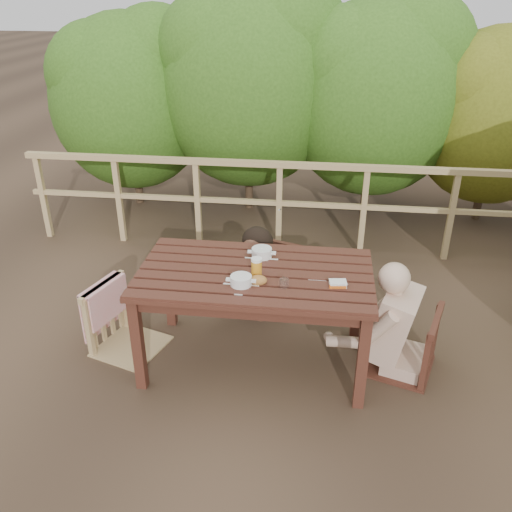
# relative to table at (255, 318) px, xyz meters

# --- Properties ---
(ground) EXTENTS (60.00, 60.00, 0.00)m
(ground) POSITION_rel_table_xyz_m (0.00, 0.00, -0.39)
(ground) COLOR #4A3625
(ground) RESTS_ON ground
(table) EXTENTS (1.70, 0.96, 0.79)m
(table) POSITION_rel_table_xyz_m (0.00, 0.00, 0.00)
(table) COLOR #3B1C14
(table) RESTS_ON ground
(chair_left) EXTENTS (0.64, 0.64, 1.03)m
(chair_left) POSITION_rel_table_xyz_m (-1.03, 0.03, 0.12)
(chair_left) COLOR tan
(chair_left) RESTS_ON ground
(chair_far) EXTENTS (0.65, 0.65, 1.03)m
(chair_far) POSITION_rel_table_xyz_m (-0.02, 0.86, 0.12)
(chair_far) COLOR #3B1C14
(chair_far) RESTS_ON ground
(chair_right) EXTENTS (0.62, 0.62, 0.98)m
(chair_right) POSITION_rel_table_xyz_m (1.12, 0.06, 0.10)
(chair_right) COLOR #3B1C14
(chair_right) RESTS_ON ground
(woman) EXTENTS (0.68, 0.75, 1.24)m
(woman) POSITION_rel_table_xyz_m (-0.02, 0.88, 0.23)
(woman) COLOR black
(woman) RESTS_ON ground
(diner_right) EXTENTS (0.86, 0.77, 1.43)m
(diner_right) POSITION_rel_table_xyz_m (1.15, 0.06, 0.32)
(diner_right) COLOR tan
(diner_right) RESTS_ON ground
(railing) EXTENTS (5.60, 0.10, 1.01)m
(railing) POSITION_rel_table_xyz_m (0.00, 2.00, 0.11)
(railing) COLOR tan
(railing) RESTS_ON ground
(hedge_row) EXTENTS (6.60, 1.60, 3.80)m
(hedge_row) POSITION_rel_table_xyz_m (0.40, 3.20, 1.51)
(hedge_row) COLOR #2E5216
(hedge_row) RESTS_ON ground
(soup_near) EXTENTS (0.25, 0.25, 0.08)m
(soup_near) POSITION_rel_table_xyz_m (-0.07, -0.21, 0.44)
(soup_near) COLOR white
(soup_near) RESTS_ON table
(soup_far) EXTENTS (0.26, 0.26, 0.09)m
(soup_far) POSITION_rel_table_xyz_m (0.02, 0.23, 0.44)
(soup_far) COLOR silver
(soup_far) RESTS_ON table
(bread_roll) EXTENTS (0.12, 0.09, 0.07)m
(bread_roll) POSITION_rel_table_xyz_m (0.05, -0.16, 0.43)
(bread_roll) COLOR #9D652E
(bread_roll) RESTS_ON table
(beer_glass) EXTENTS (0.08, 0.08, 0.15)m
(beer_glass) POSITION_rel_table_xyz_m (0.02, -0.06, 0.47)
(beer_glass) COLOR gold
(beer_glass) RESTS_ON table
(tumbler) EXTENTS (0.07, 0.07, 0.08)m
(tumbler) POSITION_rel_table_xyz_m (0.23, -0.20, 0.43)
(tumbler) COLOR silver
(tumbler) RESTS_ON table
(butter_tub) EXTENTS (0.13, 0.10, 0.05)m
(butter_tub) POSITION_rel_table_xyz_m (0.59, -0.14, 0.42)
(butter_tub) COLOR white
(butter_tub) RESTS_ON table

